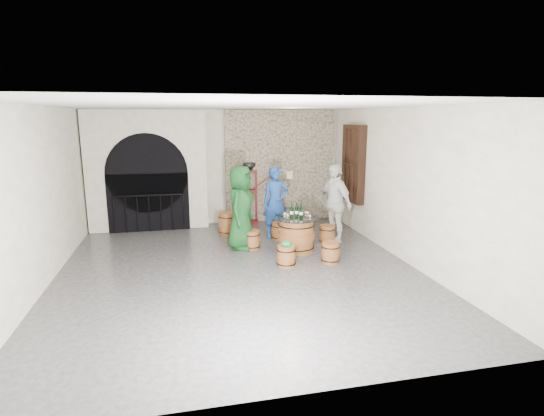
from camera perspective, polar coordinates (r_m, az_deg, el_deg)
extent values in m
plane|color=#2B2C2E|center=(8.58, -4.44, -8.34)|extent=(8.00, 8.00, 0.00)
plane|color=beige|center=(12.10, -7.27, 5.41)|extent=(8.00, 0.00, 8.00)
plane|color=beige|center=(4.35, 2.81, -6.63)|extent=(8.00, 0.00, 8.00)
plane|color=beige|center=(8.44, -28.88, 1.08)|extent=(0.00, 8.00, 8.00)
plane|color=beige|center=(9.30, 17.28, 2.95)|extent=(0.00, 8.00, 8.00)
plane|color=beige|center=(8.04, -4.82, 13.54)|extent=(8.00, 8.00, 0.00)
cube|color=tan|center=(12.33, 1.14, 5.63)|extent=(3.20, 0.12, 3.18)
cube|color=beige|center=(11.83, -16.39, 4.86)|extent=(3.10, 0.50, 3.18)
cube|color=black|center=(11.69, -16.23, 0.69)|extent=(2.10, 0.03, 1.55)
cylinder|color=black|center=(11.57, -16.46, 4.45)|extent=(2.10, 0.03, 2.10)
cylinder|color=black|center=(11.59, -16.31, 1.62)|extent=(1.79, 0.04, 0.04)
cylinder|color=black|center=(11.78, -20.50, -0.93)|extent=(0.02, 0.02, 0.98)
cylinder|color=black|center=(11.74, -19.06, -0.87)|extent=(0.02, 0.02, 0.98)
cylinder|color=black|center=(11.71, -17.62, -0.81)|extent=(0.02, 0.02, 0.98)
cylinder|color=black|center=(11.69, -16.17, -0.74)|extent=(0.02, 0.02, 0.98)
cylinder|color=black|center=(11.67, -14.71, -0.68)|extent=(0.02, 0.02, 0.98)
cylinder|color=black|center=(11.66, -13.25, -0.61)|extent=(0.02, 0.02, 0.98)
cylinder|color=black|center=(11.66, -11.79, -0.54)|extent=(0.02, 0.02, 0.98)
cube|color=black|center=(11.36, 10.87, 5.87)|extent=(0.20, 1.10, 2.00)
cube|color=black|center=(11.34, 10.64, 5.87)|extent=(0.06, 0.88, 1.76)
cube|color=black|center=(11.35, 10.78, 5.87)|extent=(0.22, 0.92, 0.06)
cube|color=black|center=(11.09, 11.37, 5.70)|extent=(0.22, 0.06, 1.80)
cube|color=black|center=(11.35, 10.78, 5.87)|extent=(0.22, 0.06, 1.80)
cube|color=black|center=(11.62, 10.22, 6.03)|extent=(0.22, 0.06, 1.80)
cylinder|color=brown|center=(9.64, 3.26, -3.68)|extent=(0.79, 0.79, 0.74)
cylinder|color=brown|center=(9.64, 3.26, -3.68)|extent=(0.84, 0.84, 0.16)
torus|color=black|center=(9.71, 3.24, -5.12)|extent=(0.84, 0.84, 0.02)
torus|color=black|center=(9.57, 3.27, -2.23)|extent=(0.84, 0.84, 0.02)
cylinder|color=brown|center=(9.54, 3.28, -1.47)|extent=(0.80, 0.80, 0.02)
cylinder|color=black|center=(9.54, 3.29, -1.33)|extent=(1.02, 1.02, 0.01)
cylinder|color=brown|center=(9.86, -2.71, -4.32)|extent=(0.36, 0.36, 0.41)
cylinder|color=brown|center=(9.86, -2.71, -4.32)|extent=(0.39, 0.39, 0.09)
torus|color=black|center=(9.90, -2.70, -5.10)|extent=(0.40, 0.40, 0.02)
torus|color=black|center=(9.82, -2.72, -3.53)|extent=(0.40, 0.40, 0.02)
cylinder|color=brown|center=(9.80, -2.72, -3.10)|extent=(0.37, 0.37, 0.02)
cylinder|color=brown|center=(10.59, 0.96, -3.13)|extent=(0.36, 0.36, 0.41)
cylinder|color=brown|center=(10.59, 0.96, -3.13)|extent=(0.39, 0.39, 0.09)
torus|color=black|center=(10.63, 0.96, -3.87)|extent=(0.40, 0.40, 0.02)
torus|color=black|center=(10.56, 0.96, -2.40)|extent=(0.40, 0.40, 0.02)
cylinder|color=brown|center=(10.54, 0.96, -1.99)|extent=(0.37, 0.37, 0.02)
cylinder|color=brown|center=(10.38, 7.43, -3.55)|extent=(0.36, 0.36, 0.41)
cylinder|color=brown|center=(10.38, 7.43, -3.55)|extent=(0.39, 0.39, 0.09)
torus|color=black|center=(10.42, 7.41, -4.30)|extent=(0.40, 0.40, 0.02)
torus|color=black|center=(10.35, 7.45, -2.80)|extent=(0.40, 0.40, 0.02)
cylinder|color=brown|center=(10.33, 7.46, -2.39)|extent=(0.37, 0.37, 0.02)
cylinder|color=brown|center=(9.02, 7.86, -6.00)|extent=(0.36, 0.36, 0.41)
cylinder|color=brown|center=(9.02, 7.86, -6.00)|extent=(0.39, 0.39, 0.09)
torus|color=black|center=(9.07, 7.83, -6.84)|extent=(0.40, 0.40, 0.02)
torus|color=black|center=(8.98, 7.89, -5.14)|extent=(0.40, 0.40, 0.02)
cylinder|color=brown|center=(8.96, 7.90, -4.67)|extent=(0.37, 0.37, 0.02)
cylinder|color=brown|center=(8.73, 1.91, -6.51)|extent=(0.36, 0.36, 0.41)
cylinder|color=brown|center=(8.73, 1.91, -6.51)|extent=(0.39, 0.39, 0.09)
torus|color=black|center=(8.77, 1.91, -7.38)|extent=(0.40, 0.40, 0.02)
torus|color=black|center=(8.68, 1.92, -5.63)|extent=(0.40, 0.40, 0.02)
cylinder|color=brown|center=(8.66, 1.92, -5.15)|extent=(0.37, 0.37, 0.02)
ellipsoid|color=#0B8242|center=(8.65, 1.92, -4.81)|extent=(0.19, 0.19, 0.11)
cylinder|color=#0B8242|center=(8.65, 2.49, -5.09)|extent=(0.13, 0.13, 0.01)
imported|color=#113D18|center=(9.73, -4.24, 0.05)|extent=(0.97, 1.12, 1.93)
imported|color=navy|center=(10.65, 0.50, 0.75)|extent=(0.66, 0.44, 1.79)
imported|color=silver|center=(10.37, 8.38, 0.63)|extent=(0.82, 1.21, 1.90)
cylinder|color=black|center=(9.56, 2.67, -0.56)|extent=(0.07, 0.07, 0.22)
cylinder|color=white|center=(9.56, 2.67, -0.62)|extent=(0.08, 0.08, 0.06)
cone|color=black|center=(9.54, 2.67, 0.17)|extent=(0.07, 0.07, 0.05)
cylinder|color=black|center=(9.52, 2.68, 0.50)|extent=(0.03, 0.03, 0.07)
cylinder|color=black|center=(9.50, 3.93, -0.66)|extent=(0.07, 0.07, 0.22)
cylinder|color=white|center=(9.51, 3.93, -0.71)|extent=(0.08, 0.08, 0.06)
cone|color=black|center=(9.48, 3.94, 0.08)|extent=(0.07, 0.07, 0.05)
cylinder|color=black|center=(9.47, 3.95, 0.41)|extent=(0.03, 0.03, 0.07)
cylinder|color=black|center=(9.60, 3.33, -0.51)|extent=(0.07, 0.07, 0.22)
cylinder|color=white|center=(9.61, 3.33, -0.57)|extent=(0.08, 0.08, 0.06)
cone|color=black|center=(9.58, 3.34, 0.22)|extent=(0.07, 0.07, 0.05)
cylinder|color=black|center=(9.57, 3.34, 0.54)|extent=(0.03, 0.03, 0.07)
cylinder|color=brown|center=(11.05, -6.08, -2.13)|extent=(0.41, 0.41, 0.57)
cylinder|color=brown|center=(11.05, -6.08, -2.13)|extent=(0.44, 0.44, 0.13)
torus|color=black|center=(11.10, -6.06, -3.11)|extent=(0.45, 0.45, 0.02)
torus|color=black|center=(11.00, -6.10, -1.14)|extent=(0.45, 0.45, 0.02)
cylinder|color=brown|center=(10.98, -6.11, -0.63)|extent=(0.42, 0.42, 0.02)
cube|color=#4E0F0D|center=(12.19, -2.98, -1.89)|extent=(0.54, 0.47, 0.09)
cube|color=#4E0F0D|center=(12.00, -3.02, 2.25)|extent=(0.48, 0.35, 0.11)
cube|color=#4E0F0D|center=(11.92, -3.05, 4.86)|extent=(0.45, 0.19, 0.06)
cylinder|color=black|center=(12.08, -3.00, 0.44)|extent=(0.05, 0.05, 0.92)
cylinder|color=black|center=(11.90, -3.06, 5.87)|extent=(0.35, 0.35, 0.08)
cone|color=black|center=(11.91, -3.06, 5.35)|extent=(0.35, 0.35, 0.18)
cube|color=#4E0F0D|center=(12.04, -3.89, 1.51)|extent=(0.08, 0.08, 1.47)
cube|color=#4E0F0D|center=(12.03, -2.14, 1.52)|extent=(0.08, 0.08, 1.47)
cylinder|color=#4E0F0D|center=(11.93, -1.71, 3.23)|extent=(0.39, 0.10, 0.29)
cube|color=silver|center=(12.35, 2.36, 4.46)|extent=(0.18, 0.10, 0.22)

